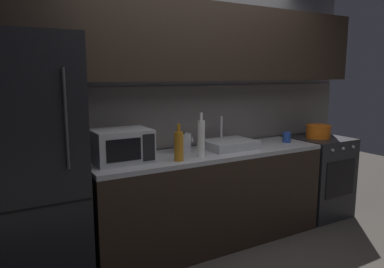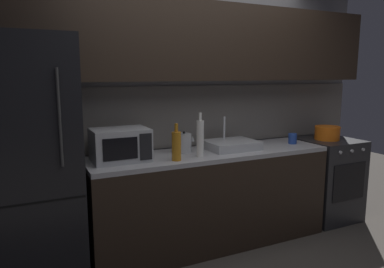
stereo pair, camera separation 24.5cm
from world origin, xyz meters
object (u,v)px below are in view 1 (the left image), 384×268
wine_bottle_white (201,138)px  oven_range (318,176)px  refrigerator (32,168)px  microwave (122,146)px  cooking_pot (318,131)px  kettle (184,143)px  mug_blue (287,137)px  wine_bottle_amber (179,146)px

wine_bottle_white → oven_range: bearing=4.6°
refrigerator → oven_range: (3.01, -0.00, -0.50)m
microwave → cooking_pot: (2.29, -0.02, -0.06)m
refrigerator → microwave: (0.68, 0.02, 0.09)m
refrigerator → kettle: size_ratio=9.48×
cooking_pot → mug_blue: bearing=-177.8°
kettle → mug_blue: bearing=-4.5°
mug_blue → wine_bottle_amber: bearing=-173.5°
kettle → cooking_pot: bearing=-2.5°
oven_range → kettle: (-1.72, 0.08, 0.54)m
wine_bottle_white → cooking_pot: wine_bottle_white is taller
mug_blue → cooking_pot: (0.50, 0.02, 0.02)m
wine_bottle_amber → cooking_pot: wine_bottle_amber is taller
microwave → kettle: (0.61, 0.06, -0.05)m
kettle → cooking_pot: kettle is taller
refrigerator → oven_range: bearing=-0.0°
refrigerator → cooking_pot: (2.97, 0.00, 0.03)m
kettle → wine_bottle_white: wine_bottle_white is taller
refrigerator → cooking_pot: bearing=0.0°
wine_bottle_white → cooking_pot: size_ratio=1.44×
oven_range → cooking_pot: 0.53m
wine_bottle_white → refrigerator: bearing=174.3°
wine_bottle_white → mug_blue: size_ratio=3.61×
oven_range → microwave: microwave is taller
refrigerator → mug_blue: (2.47, -0.02, 0.01)m
mug_blue → cooking_pot: cooking_pot is taller
microwave → mug_blue: (1.79, -0.04, -0.08)m
oven_range → mug_blue: mug_blue is taller
microwave → mug_blue: microwave is taller
wine_bottle_amber → cooking_pot: 1.88m
mug_blue → oven_range: bearing=1.9°
microwave → kettle: bearing=5.3°
wine_bottle_white → cooking_pot: (1.63, 0.13, -0.09)m
refrigerator → mug_blue: refrigerator is taller
oven_range → cooking_pot: bearing=177.7°
mug_blue → refrigerator: bearing=179.6°
kettle → cooking_pot: (1.69, -0.07, -0.01)m
oven_range → cooking_pot: cooking_pot is taller
oven_range → kettle: 1.81m
mug_blue → kettle: bearing=175.5°
microwave → cooking_pot: microwave is taller
refrigerator → oven_range: refrigerator is taller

